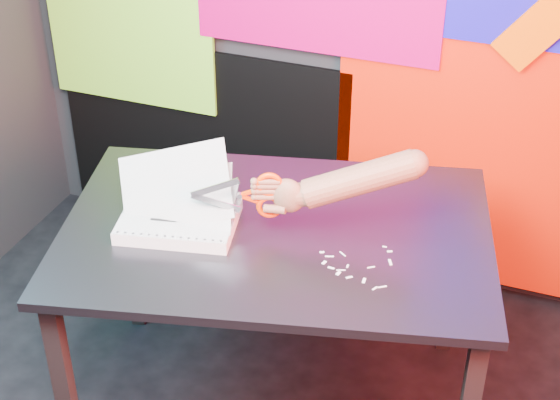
% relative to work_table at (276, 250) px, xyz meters
% --- Properties ---
extents(room, '(3.01, 3.01, 2.71)m').
position_rel_work_table_xyz_m(room, '(0.07, -0.57, 0.68)').
color(room, black).
rests_on(room, ground).
extents(backdrop, '(2.88, 0.05, 2.08)m').
position_rel_work_table_xyz_m(backdrop, '(0.13, 0.89, 0.29)').
color(backdrop, red).
rests_on(backdrop, ground).
extents(work_table, '(1.47, 1.15, 0.75)m').
position_rel_work_table_xyz_m(work_table, '(0.00, 0.00, 0.00)').
color(work_table, black).
rests_on(work_table, ground).
extents(printout_stack, '(0.42, 0.32, 0.27)m').
position_rel_work_table_xyz_m(printout_stack, '(-0.28, -0.09, 0.11)').
color(printout_stack, white).
rests_on(printout_stack, work_table).
extents(scissors, '(0.26, 0.10, 0.15)m').
position_rel_work_table_xyz_m(scissors, '(-0.03, -0.04, 0.22)').
color(scissors, silver).
rests_on(scissors, printout_stack).
extents(hand_forearm, '(0.47, 0.21, 0.21)m').
position_rel_work_table_xyz_m(hand_forearm, '(0.20, 0.05, 0.27)').
color(hand_forearm, brown).
rests_on(hand_forearm, work_table).
extents(paper_clippings, '(0.23, 0.21, 0.00)m').
position_rel_work_table_xyz_m(paper_clippings, '(0.28, -0.10, 0.08)').
color(paper_clippings, silver).
rests_on(paper_clippings, work_table).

